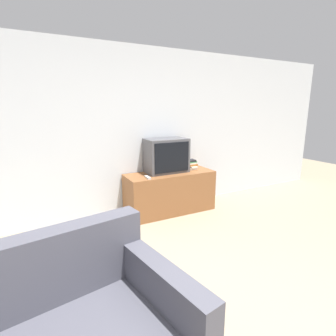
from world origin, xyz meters
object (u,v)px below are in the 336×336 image
Objects in this scene: tv_stand at (170,192)px; remote_on_stand at (148,177)px; television at (166,156)px; book_stack at (191,165)px.

remote_on_stand is (-0.45, -0.14, 0.34)m from tv_stand.
television is 0.52m from book_stack.
television reaches higher than tv_stand.
book_stack reaches higher than remote_on_stand.
tv_stand is 0.61m from book_stack.
television is at bearing 26.82° from remote_on_stand.
tv_stand is 2.17× the size of television.
television reaches higher than book_stack.
television is 0.54m from remote_on_stand.
tv_stand is 8.48× the size of remote_on_stand.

